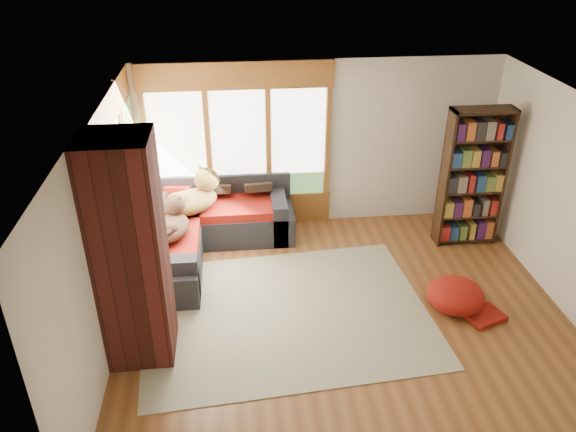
{
  "coord_description": "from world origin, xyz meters",
  "views": [
    {
      "loc": [
        -1.27,
        -5.43,
        4.45
      ],
      "look_at": [
        -0.61,
        0.93,
        0.95
      ],
      "focal_mm": 35.0,
      "sensor_mm": 36.0,
      "label": 1
    }
  ],
  "objects_px": {
    "area_rug": "(286,313)",
    "pouf": "(456,294)",
    "brick_chimney": "(131,254)",
    "dog_brindle": "(172,224)",
    "bookshelf": "(473,178)",
    "sectional_sofa": "(191,234)",
    "dog_tan": "(194,197)"
  },
  "relations": [
    {
      "from": "area_rug",
      "to": "pouf",
      "type": "relative_size",
      "value": 4.88
    },
    {
      "from": "brick_chimney",
      "to": "dog_brindle",
      "type": "bearing_deg",
      "value": 81.06
    },
    {
      "from": "pouf",
      "to": "dog_tan",
      "type": "distance_m",
      "value": 3.84
    },
    {
      "from": "dog_brindle",
      "to": "brick_chimney",
      "type": "bearing_deg",
      "value": -177.81
    },
    {
      "from": "brick_chimney",
      "to": "bookshelf",
      "type": "relative_size",
      "value": 1.24
    },
    {
      "from": "sectional_sofa",
      "to": "area_rug",
      "type": "xyz_separation_m",
      "value": [
        1.23,
        -1.57,
        -0.3
      ]
    },
    {
      "from": "dog_brindle",
      "to": "pouf",
      "type": "bearing_deg",
      "value": -97.83
    },
    {
      "from": "bookshelf",
      "to": "brick_chimney",
      "type": "bearing_deg",
      "value": -156.6
    },
    {
      "from": "brick_chimney",
      "to": "sectional_sofa",
      "type": "height_order",
      "value": "brick_chimney"
    },
    {
      "from": "dog_tan",
      "to": "sectional_sofa",
      "type": "bearing_deg",
      "value": -145.34
    },
    {
      "from": "brick_chimney",
      "to": "dog_tan",
      "type": "relative_size",
      "value": 2.51
    },
    {
      "from": "dog_tan",
      "to": "dog_brindle",
      "type": "height_order",
      "value": "dog_tan"
    },
    {
      "from": "bookshelf",
      "to": "pouf",
      "type": "xyz_separation_m",
      "value": [
        -0.73,
        -1.59,
        -0.84
      ]
    },
    {
      "from": "pouf",
      "to": "dog_brindle",
      "type": "height_order",
      "value": "dog_brindle"
    },
    {
      "from": "area_rug",
      "to": "dog_brindle",
      "type": "distance_m",
      "value": 1.96
    },
    {
      "from": "area_rug",
      "to": "pouf",
      "type": "distance_m",
      "value": 2.14
    },
    {
      "from": "bookshelf",
      "to": "dog_brindle",
      "type": "bearing_deg",
      "value": -175.14
    },
    {
      "from": "brick_chimney",
      "to": "area_rug",
      "type": "xyz_separation_m",
      "value": [
        1.68,
        0.48,
        -1.29
      ]
    },
    {
      "from": "area_rug",
      "to": "pouf",
      "type": "bearing_deg",
      "value": -2.72
    },
    {
      "from": "bookshelf",
      "to": "dog_tan",
      "type": "xyz_separation_m",
      "value": [
        -4.02,
        0.31,
        -0.25
      ]
    },
    {
      "from": "sectional_sofa",
      "to": "dog_tan",
      "type": "xyz_separation_m",
      "value": [
        0.07,
        0.22,
        0.49
      ]
    },
    {
      "from": "brick_chimney",
      "to": "area_rug",
      "type": "bearing_deg",
      "value": 15.94
    },
    {
      "from": "area_rug",
      "to": "pouf",
      "type": "xyz_separation_m",
      "value": [
        2.13,
        -0.1,
        0.2
      ]
    },
    {
      "from": "bookshelf",
      "to": "pouf",
      "type": "relative_size",
      "value": 2.9
    },
    {
      "from": "pouf",
      "to": "dog_tan",
      "type": "bearing_deg",
      "value": 150.12
    },
    {
      "from": "brick_chimney",
      "to": "dog_brindle",
      "type": "height_order",
      "value": "brick_chimney"
    },
    {
      "from": "sectional_sofa",
      "to": "bookshelf",
      "type": "bearing_deg",
      "value": -4.37
    },
    {
      "from": "bookshelf",
      "to": "dog_brindle",
      "type": "height_order",
      "value": "bookshelf"
    },
    {
      "from": "bookshelf",
      "to": "pouf",
      "type": "height_order",
      "value": "bookshelf"
    },
    {
      "from": "area_rug",
      "to": "dog_brindle",
      "type": "relative_size",
      "value": 4.26
    },
    {
      "from": "bookshelf",
      "to": "dog_tan",
      "type": "bearing_deg",
      "value": 175.65
    },
    {
      "from": "pouf",
      "to": "dog_brindle",
      "type": "xyz_separation_m",
      "value": [
        -3.56,
        1.22,
        0.54
      ]
    }
  ]
}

